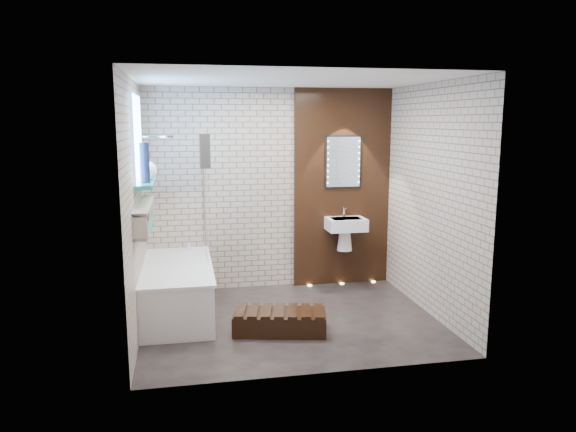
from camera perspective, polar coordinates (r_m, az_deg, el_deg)
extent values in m
plane|color=black|center=(6.09, 0.27, -10.97)|extent=(3.20, 3.20, 0.00)
cube|color=tan|center=(7.02, -1.80, 2.81)|extent=(3.20, 0.04, 2.60)
cube|color=tan|center=(4.50, 3.53, -1.27)|extent=(3.20, 0.04, 2.60)
cube|color=tan|center=(5.66, -15.80, 0.70)|extent=(0.04, 2.60, 2.60)
cube|color=tan|center=(6.26, 14.81, 1.60)|extent=(0.04, 2.60, 2.60)
plane|color=white|center=(5.70, 0.30, 14.25)|extent=(3.20, 3.20, 0.00)
cube|color=black|center=(7.20, 5.74, 2.95)|extent=(1.30, 0.06, 2.60)
cube|color=#7FADE0|center=(5.94, -15.71, 7.92)|extent=(0.03, 1.00, 0.90)
cube|color=teal|center=(5.97, -14.78, 3.44)|extent=(0.18, 1.00, 0.04)
cube|color=teal|center=(5.84, -14.90, -1.13)|extent=(0.14, 1.30, 0.03)
cube|color=#B2A899|center=(5.80, -15.00, 1.10)|extent=(0.14, 1.30, 0.03)
cube|color=#B2A899|center=(5.20, -15.41, -1.21)|extent=(0.14, 0.03, 0.26)
cube|color=#B2A899|center=(6.45, -14.59, 0.95)|extent=(0.14, 0.03, 0.26)
cube|color=white|center=(6.32, -11.61, -7.74)|extent=(0.75, 1.70, 0.55)
cube|color=white|center=(6.24, -11.70, -5.20)|extent=(0.79, 1.74, 0.03)
cylinder|color=silver|center=(6.93, -10.43, -3.00)|extent=(0.04, 0.04, 0.12)
cube|color=white|center=(6.53, -8.77, 1.98)|extent=(0.01, 0.78, 1.40)
cube|color=black|center=(6.19, -8.80, 6.85)|extent=(0.11, 0.29, 0.38)
cylinder|color=silver|center=(6.53, -12.78, 8.20)|extent=(0.18, 0.18, 0.02)
cube|color=white|center=(7.07, 6.16, -0.88)|extent=(0.50, 0.36, 0.16)
cone|color=white|center=(7.16, 6.01, -2.53)|extent=(0.20, 0.20, 0.28)
cylinder|color=silver|center=(7.14, 5.95, 0.45)|extent=(0.03, 0.03, 0.14)
cube|color=black|center=(7.13, 5.87, 5.71)|extent=(0.50, 0.02, 0.70)
cube|color=silver|center=(7.12, 5.89, 5.70)|extent=(0.45, 0.01, 0.65)
cube|color=black|center=(5.74, -0.88, -11.15)|extent=(1.02, 0.62, 0.21)
cylinder|color=maroon|center=(5.41, -15.23, -1.14)|extent=(0.06, 0.06, 0.13)
cylinder|color=#AE6E1A|center=(5.64, -15.06, -0.90)|extent=(0.04, 0.04, 0.09)
cylinder|color=maroon|center=(6.13, -14.76, 0.19)|extent=(0.05, 0.05, 0.14)
sphere|color=white|center=(5.98, -14.72, 4.68)|extent=(0.21, 0.21, 0.21)
cylinder|color=#131A35|center=(5.74, -14.91, 5.45)|extent=(0.10, 0.10, 0.41)
cylinder|color=#131A35|center=(6.08, -14.66, 4.59)|extent=(0.08, 0.08, 0.18)
cylinder|color=#FFD899|center=(7.29, 2.30, -7.34)|extent=(0.06, 0.06, 0.01)
cylinder|color=#FFD899|center=(7.41, 5.72, -7.11)|extent=(0.06, 0.06, 0.01)
cylinder|color=#FFD899|center=(7.54, 9.02, -6.87)|extent=(0.06, 0.06, 0.01)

